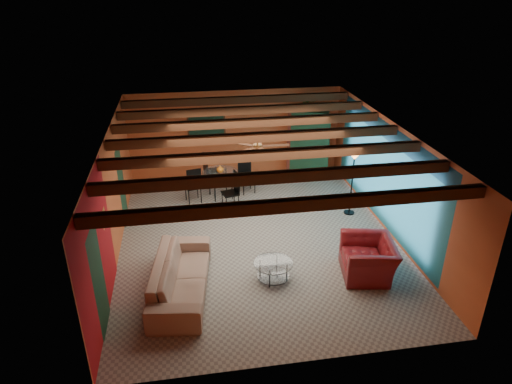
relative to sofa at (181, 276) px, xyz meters
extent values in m
cube|color=gray|center=(1.85, 1.79, -0.38)|extent=(6.50, 8.00, 0.01)
cube|color=silver|center=(1.85, 1.79, 2.32)|extent=(6.50, 8.00, 0.01)
cube|color=#CF5C2F|center=(1.85, 5.79, 0.97)|extent=(6.50, 0.02, 2.70)
cube|color=#AD131A|center=(-1.40, 1.79, 0.97)|extent=(0.02, 8.00, 2.70)
cube|color=#297076|center=(5.10, 1.79, 0.97)|extent=(0.02, 8.00, 2.70)
imported|color=#8E6C5B|center=(0.00, 0.00, 0.00)|extent=(1.36, 2.70, 0.75)
imported|color=maroon|center=(3.92, -0.03, 0.01)|extent=(1.24, 1.36, 0.78)
cube|color=maroon|center=(4.05, 5.49, 0.64)|extent=(1.29, 1.00, 2.03)
cube|color=black|center=(0.95, 5.75, 1.27)|extent=(1.05, 0.03, 0.65)
imported|color=#26661E|center=(4.05, 5.49, 1.87)|extent=(0.45, 0.41, 0.43)
imported|color=orange|center=(1.19, 4.23, 0.79)|extent=(0.26, 0.26, 0.20)
camera|label=1|loc=(0.26, -7.62, 5.44)|focal=32.07mm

